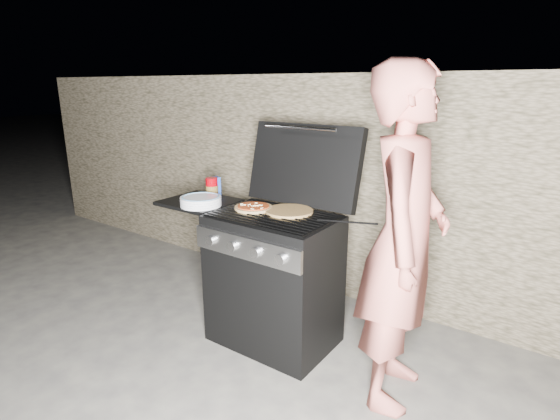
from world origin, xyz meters
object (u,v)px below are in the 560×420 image
Objects in this scene: sauce_jar at (212,187)px; person at (403,241)px; gas_grill at (245,271)px; pizza_topped at (253,207)px.

person reaches higher than sauce_jar.
gas_grill is 0.73× the size of person.
sauce_jar reaches higher than gas_grill.
sauce_jar reaches higher than pizza_topped.
gas_grill is 0.47m from pizza_topped.
sauce_jar is 0.08× the size of person.
sauce_jar is 1.57m from person.
sauce_jar is at bearing 160.33° from gas_grill.
person is (1.05, -0.05, -0.00)m from pizza_topped.
gas_grill is 1.21m from person.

